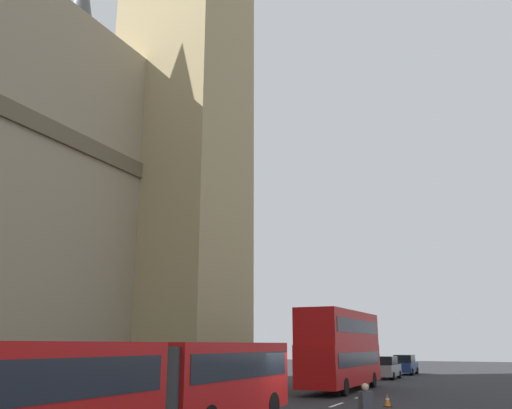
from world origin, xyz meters
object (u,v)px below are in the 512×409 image
at_px(sedan_lead, 386,368).
at_px(traffic_cone_east, 387,400).
at_px(double_decker_bus, 341,346).
at_px(sedan_trailing, 405,365).
at_px(articulated_bus, 140,383).

relative_size(sedan_lead, traffic_cone_east, 7.59).
relative_size(double_decker_bus, sedan_lead, 2.47).
xyz_separation_m(double_decker_bus, sedan_lead, (13.29, -0.00, -1.80)).
relative_size(sedan_trailing, traffic_cone_east, 7.59).
bearing_deg(articulated_bus, traffic_cone_east, -18.27).
distance_m(sedan_trailing, traffic_cone_east, 28.77).
relative_size(articulated_bus, sedan_lead, 3.90).
xyz_separation_m(articulated_bus, sedan_lead, (34.30, 0.00, -0.83)).
xyz_separation_m(articulated_bus, double_decker_bus, (21.01, 0.00, 0.96)).
bearing_deg(traffic_cone_east, sedan_trailing, 8.17).
distance_m(sedan_lead, sedan_trailing, 7.49).
bearing_deg(double_decker_bus, traffic_cone_east, -150.24).
distance_m(sedan_lead, traffic_cone_east, 21.45).
relative_size(articulated_bus, sedan_trailing, 3.90).
distance_m(double_decker_bus, traffic_cone_east, 9.19).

